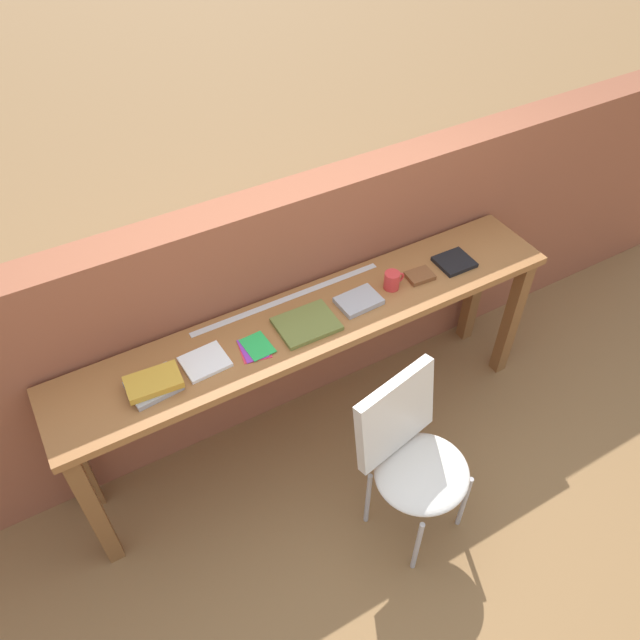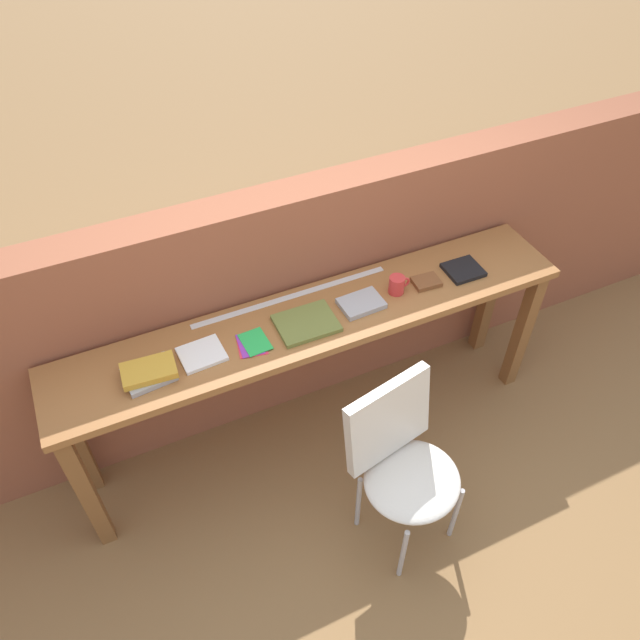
{
  "view_description": "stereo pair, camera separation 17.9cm",
  "coord_description": "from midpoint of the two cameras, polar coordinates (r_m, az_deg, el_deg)",
  "views": [
    {
      "loc": [
        -1.0,
        -1.5,
        2.9
      ],
      "look_at": [
        0.0,
        0.25,
        0.9
      ],
      "focal_mm": 35.0,
      "sensor_mm": 36.0,
      "label": 1
    },
    {
      "loc": [
        -0.84,
        -1.58,
        2.9
      ],
      "look_at": [
        0.0,
        0.25,
        0.9
      ],
      "focal_mm": 35.0,
      "sensor_mm": 36.0,
      "label": 2
    }
  ],
  "objects": [
    {
      "name": "book_stack_leftmost",
      "position": [
        2.69,
        -16.85,
        -5.67
      ],
      "size": [
        0.24,
        0.18,
        0.06
      ],
      "color": "#9E9EA3",
      "rests_on": "sideboard"
    },
    {
      "name": "book_grey_hardcover",
      "position": [
        2.94,
        1.82,
        1.7
      ],
      "size": [
        0.21,
        0.15,
        0.03
      ],
      "primitive_type": "cube",
      "rotation": [
        0.0,
        0.0,
        0.04
      ],
      "color": "#9E9EA3",
      "rests_on": "sideboard"
    },
    {
      "name": "ground_plane",
      "position": [
        3.41,
        0.6,
        -13.45
      ],
      "size": [
        40.0,
        40.0,
        0.0
      ],
      "primitive_type": "plane",
      "color": "olive"
    },
    {
      "name": "ruler_metal_back_edge",
      "position": [
        2.98,
        -4.67,
        1.94
      ],
      "size": [
        0.99,
        0.03,
        0.0
      ],
      "primitive_type": "cube",
      "color": "silver",
      "rests_on": "sideboard"
    },
    {
      "name": "mug",
      "position": [
        3.02,
        4.95,
        3.58
      ],
      "size": [
        0.11,
        0.08,
        0.09
      ],
      "color": "red",
      "rests_on": "sideboard"
    },
    {
      "name": "brick_wall_back",
      "position": [
        3.25,
        -5.0,
        1.37
      ],
      "size": [
        6.0,
        0.2,
        1.36
      ],
      "primitive_type": "cube",
      "color": "#935138",
      "rests_on": "ground"
    },
    {
      "name": "leather_journal_brown",
      "position": [
        3.11,
        7.48,
        3.98
      ],
      "size": [
        0.14,
        0.11,
        0.02
      ],
      "primitive_type": "cube",
      "rotation": [
        0.0,
        0.0,
        -0.07
      ],
      "color": "brown",
      "rests_on": "sideboard"
    },
    {
      "name": "book_repair_rightmost",
      "position": [
        3.22,
        10.63,
        5.19
      ],
      "size": [
        0.18,
        0.17,
        0.02
      ],
      "primitive_type": "cube",
      "rotation": [
        0.0,
        0.0,
        -0.02
      ],
      "color": "black",
      "rests_on": "sideboard"
    },
    {
      "name": "pamphlet_pile_colourful",
      "position": [
        2.77,
        -7.81,
        -2.6
      ],
      "size": [
        0.15,
        0.17,
        0.01
      ],
      "color": "#E5334C",
      "rests_on": "sideboard"
    },
    {
      "name": "magazine_cycling",
      "position": [
        2.74,
        -12.32,
        -3.82
      ],
      "size": [
        0.2,
        0.17,
        0.02
      ],
      "primitive_type": "cube",
      "rotation": [
        0.0,
        0.0,
        0.05
      ],
      "color": "white",
      "rests_on": "sideboard"
    },
    {
      "name": "chair_white_moulded",
      "position": [
        2.85,
        6.63,
        -12.09
      ],
      "size": [
        0.52,
        0.53,
        0.89
      ],
      "color": "silver",
      "rests_on": "ground"
    },
    {
      "name": "sideboard",
      "position": [
        2.99,
        -2.19,
        -1.64
      ],
      "size": [
        2.5,
        0.44,
        0.88
      ],
      "color": "#996033",
      "rests_on": "ground"
    },
    {
      "name": "book_open_centre",
      "position": [
        2.84,
        -3.04,
        -0.43
      ],
      "size": [
        0.28,
        0.22,
        0.02
      ],
      "primitive_type": "cube",
      "rotation": [
        0.0,
        0.0,
        -0.02
      ],
      "color": "olive",
      "rests_on": "sideboard"
    }
  ]
}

